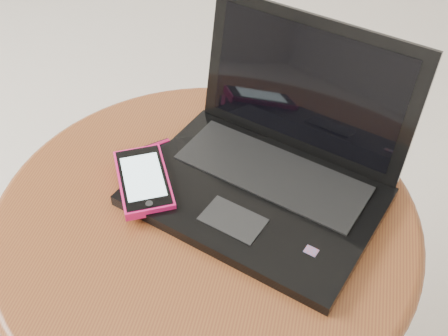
# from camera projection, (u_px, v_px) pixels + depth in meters

# --- Properties ---
(table) EXTENTS (0.59, 0.59, 0.47)m
(table) POSITION_uv_depth(u_px,v_px,m) (207.00, 256.00, 0.84)
(table) COLOR #593219
(table) RESTS_ON ground
(laptop) EXTENTS (0.39, 0.36, 0.21)m
(laptop) POSITION_uv_depth(u_px,v_px,m) (271.00, 164.00, 0.78)
(laptop) COLOR black
(laptop) RESTS_ON table
(phone_black) EXTENTS (0.13, 0.13, 0.01)m
(phone_black) POSITION_uv_depth(u_px,v_px,m) (166.00, 172.00, 0.82)
(phone_black) COLOR black
(phone_black) RESTS_ON table
(phone_pink) EXTENTS (0.12, 0.14, 0.02)m
(phone_pink) POSITION_uv_depth(u_px,v_px,m) (143.00, 180.00, 0.79)
(phone_pink) COLOR #E61767
(phone_pink) RESTS_ON phone_black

